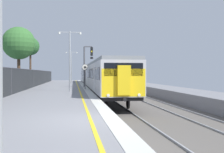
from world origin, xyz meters
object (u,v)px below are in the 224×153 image
(background_tree_left, at_px, (31,47))
(background_tree_centre, at_px, (19,44))
(platform_lamp_mid, at_px, (70,56))
(speed_limit_sign, at_px, (85,73))
(commuter_train_at_platform, at_px, (96,76))
(signal_gantry, at_px, (87,61))
(platform_lamp_far, at_px, (71,64))

(background_tree_left, bearing_deg, background_tree_centre, -87.67)
(platform_lamp_mid, xyz_separation_m, background_tree_left, (-6.31, 20.63, 2.59))
(speed_limit_sign, bearing_deg, commuter_train_at_platform, 78.39)
(commuter_train_at_platform, distance_m, background_tree_left, 13.48)
(commuter_train_at_platform, height_order, speed_limit_sign, commuter_train_at_platform)
(speed_limit_sign, height_order, platform_lamp_mid, platform_lamp_mid)
(commuter_train_at_platform, distance_m, signal_gantry, 5.06)
(platform_lamp_far, relative_size, background_tree_left, 0.73)
(platform_lamp_mid, distance_m, background_tree_centre, 10.32)
(background_tree_left, xyz_separation_m, background_tree_centre, (0.50, -12.28, -0.80))
(platform_lamp_far, distance_m, background_tree_left, 7.44)
(signal_gantry, relative_size, speed_limit_sign, 1.90)
(commuter_train_at_platform, height_order, platform_lamp_mid, platform_lamp_mid)
(platform_lamp_mid, relative_size, platform_lamp_far, 0.99)
(background_tree_centre, bearing_deg, speed_limit_sign, -34.63)
(background_tree_centre, bearing_deg, background_tree_left, 92.33)
(signal_gantry, bearing_deg, platform_lamp_mid, -103.39)
(background_tree_centre, bearing_deg, platform_lamp_mid, -55.16)
(platform_lamp_mid, height_order, background_tree_centre, background_tree_centre)
(signal_gantry, bearing_deg, background_tree_left, 122.39)
(platform_lamp_far, bearing_deg, commuter_train_at_platform, -73.71)
(signal_gantry, height_order, speed_limit_sign, signal_gantry)
(commuter_train_at_platform, bearing_deg, speed_limit_sign, -101.61)
(commuter_train_at_platform, bearing_deg, platform_lamp_mid, -105.07)
(signal_gantry, height_order, background_tree_left, background_tree_left)
(signal_gantry, xyz_separation_m, speed_limit_sign, (-0.38, -4.45, -1.37))
(background_tree_centre, bearing_deg, signal_gantry, -4.30)
(signal_gantry, xyz_separation_m, background_tree_centre, (-7.66, 0.58, 1.96))
(signal_gantry, bearing_deg, speed_limit_sign, -94.91)
(commuter_train_at_platform, relative_size, platform_lamp_mid, 7.81)
(platform_lamp_mid, bearing_deg, background_tree_left, 107.01)
(commuter_train_at_platform, distance_m, background_tree_centre, 10.59)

